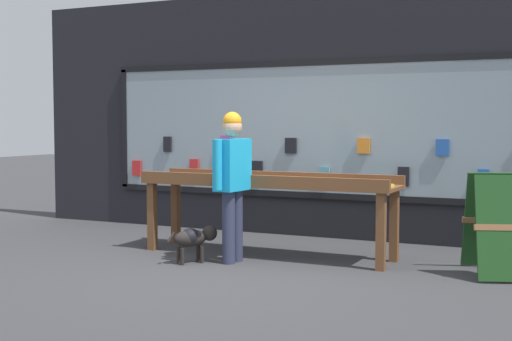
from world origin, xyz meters
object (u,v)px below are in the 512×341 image
Objects in this scene: display_table_main at (268,188)px; person_browsing at (232,175)px; sandwich_board_sign at (496,224)px; small_dog at (193,238)px.

display_table_main is 0.58m from person_browsing.
person_browsing reaches higher than sandwich_board_sign.
small_dog is at bearing 173.77° from sandwich_board_sign.
display_table_main reaches higher than small_dog.
display_table_main is at bearing 160.22° from sandwich_board_sign.
display_table_main is 2.48m from sandwich_board_sign.
small_dog is 0.50× the size of sandwich_board_sign.
sandwich_board_sign reaches higher than small_dog.
display_table_main is at bearing -13.34° from person_browsing.
small_dog is at bearing 125.46° from person_browsing.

